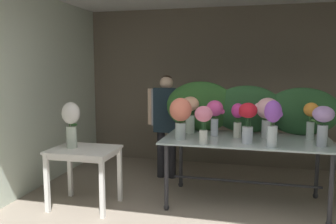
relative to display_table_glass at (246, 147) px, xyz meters
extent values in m
plane|color=gray|center=(-0.40, -0.02, -0.72)|extent=(8.05, 8.05, 0.00)
cube|color=#706656|center=(-0.40, 1.81, 0.64)|extent=(5.04, 0.12, 2.71)
cube|color=silver|center=(-2.92, -0.02, 0.64)|extent=(0.12, 3.78, 2.71)
cube|color=#ABBFBF|center=(0.00, 0.00, 0.10)|extent=(2.00, 1.04, 0.02)
cylinder|color=#2D2D33|center=(-0.90, -0.42, -0.31)|extent=(0.05, 0.05, 0.81)
sphere|color=#2D2D33|center=(-0.90, -0.42, -0.69)|extent=(0.07, 0.07, 0.07)
cylinder|color=#2D2D33|center=(0.90, -0.42, -0.31)|extent=(0.05, 0.05, 0.81)
sphere|color=#2D2D33|center=(0.90, -0.42, -0.69)|extent=(0.07, 0.07, 0.07)
cylinder|color=#2D2D33|center=(-0.90, 0.42, -0.31)|extent=(0.05, 0.05, 0.81)
sphere|color=#2D2D33|center=(-0.90, 0.42, -0.69)|extent=(0.07, 0.07, 0.07)
cylinder|color=#2D2D33|center=(0.90, 0.42, -0.31)|extent=(0.05, 0.05, 0.81)
sphere|color=#2D2D33|center=(0.90, 0.42, -0.69)|extent=(0.07, 0.07, 0.07)
cylinder|color=#2D2D33|center=(0.00, 0.00, -0.44)|extent=(1.80, 0.03, 0.03)
cube|color=white|center=(-1.90, -0.55, -0.01)|extent=(0.78, 0.60, 0.03)
cube|color=white|center=(-1.90, -0.55, -0.05)|extent=(0.72, 0.54, 0.06)
cube|color=white|center=(-2.25, -0.81, -0.37)|extent=(0.05, 0.05, 0.70)
cube|color=white|center=(-1.55, -0.81, -0.37)|extent=(0.05, 0.05, 0.70)
cube|color=white|center=(-2.25, -0.29, -0.37)|extent=(0.05, 0.05, 0.70)
cube|color=white|center=(-1.55, -0.29, -0.37)|extent=(0.05, 0.05, 0.70)
cylinder|color=#232328|center=(-1.29, 0.78, -0.31)|extent=(0.12, 0.12, 0.83)
cylinder|color=#232328|center=(-1.12, 0.78, -0.31)|extent=(0.12, 0.12, 0.83)
cube|color=#999EA8|center=(-1.21, 0.78, 0.38)|extent=(0.41, 0.22, 0.55)
cube|color=#192833|center=(-1.21, 0.67, 0.34)|extent=(0.35, 0.02, 0.67)
cylinder|color=beige|center=(-1.46, 0.78, 0.38)|extent=(0.09, 0.09, 0.55)
cylinder|color=beige|center=(-0.96, 0.78, 0.38)|extent=(0.09, 0.09, 0.55)
sphere|color=beige|center=(-1.21, 0.78, 0.75)|extent=(0.20, 0.20, 0.20)
ellipsoid|color=black|center=(-1.21, 0.80, 0.81)|extent=(0.15, 0.15, 0.09)
ellipsoid|color=#2D6028|center=(-0.62, 0.40, 0.45)|extent=(0.96, 0.31, 0.68)
ellipsoid|color=#28562D|center=(-0.01, 0.40, 0.43)|extent=(0.94, 0.28, 0.63)
ellipsoid|color=#28562D|center=(0.68, 0.40, 0.42)|extent=(0.93, 0.23, 0.61)
cylinder|color=silver|center=(-0.73, 0.20, 0.23)|extent=(0.12, 0.12, 0.24)
cylinder|color=#9EBCB2|center=(-0.73, 0.20, 0.16)|extent=(0.11, 0.11, 0.10)
cylinder|color=#28562D|center=(-0.71, 0.19, 0.28)|extent=(0.01, 0.01, 0.32)
cylinder|color=#28562D|center=(-0.74, 0.22, 0.28)|extent=(0.01, 0.01, 0.32)
cylinder|color=#28562D|center=(-0.76, 0.19, 0.28)|extent=(0.01, 0.01, 0.32)
cylinder|color=#28562D|center=(-0.73, 0.18, 0.28)|extent=(0.01, 0.01, 0.32)
ellipsoid|color=#F4B78E|center=(-0.73, 0.20, 0.50)|extent=(0.23, 0.23, 0.19)
sphere|color=#F4B78E|center=(-0.82, 0.22, 0.52)|extent=(0.06, 0.06, 0.06)
sphere|color=#F4B78E|center=(-0.67, 0.17, 0.50)|extent=(0.07, 0.07, 0.07)
cylinder|color=silver|center=(-0.47, -0.42, 0.19)|extent=(0.09, 0.09, 0.16)
cylinder|color=#9EBCB2|center=(-0.47, -0.42, 0.15)|extent=(0.09, 0.09, 0.07)
cylinder|color=#28562D|center=(-0.45, -0.42, 0.26)|extent=(0.01, 0.01, 0.28)
cylinder|color=#28562D|center=(-0.47, -0.40, 0.26)|extent=(0.01, 0.01, 0.28)
cylinder|color=#28562D|center=(-0.49, -0.42, 0.26)|extent=(0.01, 0.01, 0.28)
cylinder|color=#28562D|center=(-0.46, -0.44, 0.26)|extent=(0.01, 0.01, 0.28)
ellipsoid|color=pink|center=(-0.47, -0.42, 0.46)|extent=(0.20, 0.20, 0.18)
cylinder|color=silver|center=(-0.11, 0.05, 0.21)|extent=(0.10, 0.10, 0.19)
cylinder|color=#9EBCB2|center=(-0.11, 0.05, 0.15)|extent=(0.09, 0.09, 0.08)
cylinder|color=#2D6028|center=(-0.09, 0.05, 0.26)|extent=(0.01, 0.01, 0.27)
cylinder|color=#2D6028|center=(-0.12, 0.06, 0.26)|extent=(0.01, 0.01, 0.27)
cylinder|color=#2D6028|center=(-0.13, 0.03, 0.26)|extent=(0.01, 0.01, 0.27)
ellipsoid|color=#D1338E|center=(-0.11, 0.05, 0.45)|extent=(0.16, 0.16, 0.18)
cylinder|color=silver|center=(0.28, -0.41, 0.23)|extent=(0.11, 0.11, 0.24)
cylinder|color=#9EBCB2|center=(0.28, -0.41, 0.16)|extent=(0.10, 0.10, 0.10)
cylinder|color=#477F3D|center=(0.30, -0.41, 0.28)|extent=(0.01, 0.01, 0.31)
cylinder|color=#477F3D|center=(0.27, -0.38, 0.28)|extent=(0.01, 0.01, 0.31)
cylinder|color=#477F3D|center=(0.26, -0.43, 0.28)|extent=(0.01, 0.01, 0.31)
ellipsoid|color=purple|center=(0.28, -0.41, 0.51)|extent=(0.19, 0.19, 0.24)
sphere|color=purple|center=(0.23, -0.43, 0.50)|extent=(0.08, 0.08, 0.08)
sphere|color=purple|center=(0.34, -0.40, 0.48)|extent=(0.08, 0.08, 0.08)
cylinder|color=silver|center=(0.82, -0.22, 0.23)|extent=(0.11, 0.11, 0.24)
cylinder|color=#9EBCB2|center=(0.82, -0.22, 0.16)|extent=(0.10, 0.10, 0.10)
cylinder|color=#28562D|center=(0.84, -0.22, 0.27)|extent=(0.01, 0.01, 0.29)
cylinder|color=#28562D|center=(0.82, -0.20, 0.27)|extent=(0.01, 0.01, 0.29)
cylinder|color=#28562D|center=(0.80, -0.22, 0.27)|extent=(0.01, 0.01, 0.29)
cylinder|color=#28562D|center=(0.81, -0.24, 0.27)|extent=(0.01, 0.01, 0.29)
ellipsoid|color=#B28ED1|center=(0.82, -0.22, 0.47)|extent=(0.23, 0.23, 0.18)
ellipsoid|color=#2D6028|center=(0.79, -0.20, 0.37)|extent=(0.09, 0.11, 0.03)
cylinder|color=silver|center=(-0.77, -0.23, 0.21)|extent=(0.13, 0.13, 0.20)
cylinder|color=#9EBCB2|center=(-0.77, -0.23, 0.16)|extent=(0.12, 0.12, 0.08)
cylinder|color=#477F3D|center=(-0.75, -0.23, 0.26)|extent=(0.01, 0.01, 0.27)
cylinder|color=#477F3D|center=(-0.77, -0.21, 0.26)|extent=(0.01, 0.01, 0.27)
cylinder|color=#477F3D|center=(-0.79, -0.24, 0.26)|extent=(0.01, 0.01, 0.27)
cylinder|color=#477F3D|center=(-0.77, -0.25, 0.26)|extent=(0.01, 0.01, 0.27)
ellipsoid|color=#EF7A60|center=(-0.77, -0.23, 0.47)|extent=(0.27, 0.27, 0.28)
sphere|color=#EF7A60|center=(-0.84, -0.23, 0.44)|extent=(0.11, 0.11, 0.11)
sphere|color=#EF7A60|center=(-0.67, -0.24, 0.49)|extent=(0.06, 0.06, 0.06)
ellipsoid|color=#2D6028|center=(-0.76, -0.24, 0.33)|extent=(0.07, 0.11, 0.03)
cylinder|color=silver|center=(0.75, 0.14, 0.22)|extent=(0.09, 0.09, 0.21)
cylinder|color=#9EBCB2|center=(0.75, 0.14, 0.16)|extent=(0.08, 0.08, 0.09)
cylinder|color=#477F3D|center=(0.76, 0.14, 0.27)|extent=(0.01, 0.01, 0.30)
cylinder|color=#477F3D|center=(0.75, 0.15, 0.27)|extent=(0.01, 0.01, 0.30)
cylinder|color=#477F3D|center=(0.73, 0.12, 0.27)|extent=(0.01, 0.01, 0.30)
ellipsoid|color=orange|center=(0.75, 0.14, 0.47)|extent=(0.18, 0.18, 0.17)
sphere|color=orange|center=(0.69, 0.15, 0.47)|extent=(0.05, 0.05, 0.05)
sphere|color=orange|center=(0.81, 0.12, 0.46)|extent=(0.05, 0.05, 0.05)
ellipsoid|color=#477F3D|center=(0.77, 0.11, 0.35)|extent=(0.08, 0.11, 0.03)
cylinder|color=silver|center=(0.02, -0.26, 0.21)|extent=(0.12, 0.12, 0.19)
cylinder|color=#9EBCB2|center=(0.02, -0.26, 0.15)|extent=(0.11, 0.11, 0.08)
cylinder|color=#28562D|center=(0.05, -0.25, 0.28)|extent=(0.01, 0.01, 0.32)
cylinder|color=#28562D|center=(0.02, -0.23, 0.28)|extent=(0.01, 0.01, 0.32)
cylinder|color=#28562D|center=(0.00, -0.26, 0.28)|extent=(0.01, 0.01, 0.32)
cylinder|color=#28562D|center=(0.02, -0.28, 0.28)|extent=(0.01, 0.01, 0.32)
ellipsoid|color=red|center=(0.02, -0.26, 0.49)|extent=(0.21, 0.21, 0.18)
sphere|color=red|center=(-0.04, -0.27, 0.46)|extent=(0.10, 0.10, 0.10)
sphere|color=red|center=(0.08, -0.24, 0.49)|extent=(0.09, 0.09, 0.09)
cylinder|color=silver|center=(0.25, 0.11, 0.22)|extent=(0.13, 0.13, 0.22)
cylinder|color=#9EBCB2|center=(0.25, 0.11, 0.16)|extent=(0.12, 0.12, 0.09)
cylinder|color=#477F3D|center=(0.28, 0.11, 0.26)|extent=(0.01, 0.01, 0.28)
cylinder|color=#477F3D|center=(0.25, 0.14, 0.26)|extent=(0.01, 0.01, 0.28)
cylinder|color=#477F3D|center=(0.22, 0.11, 0.26)|extent=(0.01, 0.01, 0.28)
cylinder|color=#477F3D|center=(0.24, 0.09, 0.26)|extent=(0.01, 0.01, 0.28)
ellipsoid|color=#EFB2BC|center=(0.25, 0.11, 0.48)|extent=(0.28, 0.28, 0.26)
sphere|color=#EFB2BC|center=(0.14, 0.10, 0.49)|extent=(0.11, 0.11, 0.11)
ellipsoid|color=#2D6028|center=(0.22, 0.08, 0.35)|extent=(0.10, 0.04, 0.03)
cylinder|color=silver|center=(-0.39, 0.08, 0.22)|extent=(0.10, 0.10, 0.22)
cylinder|color=#9EBCB2|center=(-0.39, 0.08, 0.16)|extent=(0.09, 0.09, 0.09)
cylinder|color=#387033|center=(-0.38, 0.08, 0.26)|extent=(0.01, 0.01, 0.28)
cylinder|color=#387033|center=(-0.39, 0.10, 0.26)|extent=(0.01, 0.01, 0.28)
cylinder|color=#387033|center=(-0.41, 0.08, 0.26)|extent=(0.01, 0.01, 0.28)
cylinder|color=#387033|center=(-0.39, 0.06, 0.26)|extent=(0.01, 0.01, 0.28)
ellipsoid|color=#E54C9E|center=(-0.39, 0.08, 0.46)|extent=(0.21, 0.21, 0.20)
sphere|color=#E54C9E|center=(-0.48, 0.08, 0.46)|extent=(0.06, 0.06, 0.06)
sphere|color=#E54C9E|center=(-0.31, 0.09, 0.43)|extent=(0.07, 0.07, 0.07)
cylinder|color=silver|center=(-2.05, -0.55, 0.14)|extent=(0.12, 0.12, 0.26)
cylinder|color=#9EBCB2|center=(-2.05, -0.55, 0.06)|extent=(0.11, 0.11, 0.11)
cylinder|color=#2D6028|center=(-2.03, -0.56, 0.18)|extent=(0.01, 0.01, 0.34)
cylinder|color=#2D6028|center=(-2.07, -0.52, 0.18)|extent=(0.01, 0.01, 0.34)
cylinder|color=#2D6028|center=(-2.07, -0.57, 0.18)|extent=(0.01, 0.01, 0.34)
ellipsoid|color=white|center=(-2.05, -0.55, 0.43)|extent=(0.22, 0.22, 0.26)
sphere|color=white|center=(-2.11, -0.57, 0.44)|extent=(0.06, 0.06, 0.06)
ellipsoid|color=#2D6028|center=(-2.03, -0.53, 0.29)|extent=(0.11, 0.06, 0.03)
camera|label=1|loc=(0.07, -4.22, 0.97)|focal=36.62mm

